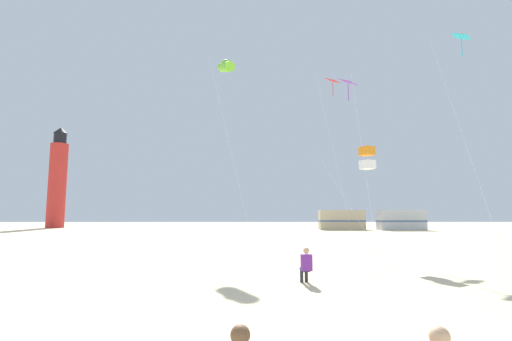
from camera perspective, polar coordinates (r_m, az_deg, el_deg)
The scene contains 9 objects.
kite_flyer_standing at distance 12.54m, azimuth 7.67°, elevation -14.10°, with size 0.37×0.53×1.16m.
kite_diamond_scarlet at distance 28.57m, azimuth 11.74°, elevation 12.32°, with size 2.34×2.03×12.29m.
kite_tube_lime at distance 27.23m, azimuth -4.62°, elevation 15.66°, with size 2.98×3.27×13.30m.
kite_box_orange at distance 19.60m, azimuth 16.71°, elevation 1.85°, with size 2.82×2.82×5.64m.
kite_diamond_cyan at distance 25.49m, azimuth 29.02°, elevation 16.38°, with size 2.66×2.66×12.72m.
kite_diamond_violet at distance 24.07m, azimuth 14.14°, elevation 12.08°, with size 1.96×1.96×10.57m.
lighthouse_distant at distance 70.02m, azimuth -28.20°, elevation -1.33°, with size 2.80×2.80×16.80m.
rv_van_tan at distance 55.29m, azimuth 13.01°, elevation -7.42°, with size 6.53×2.59×2.80m.
rv_van_silver at distance 56.50m, azimuth 21.39°, elevation -7.12°, with size 6.52×2.57×2.80m.
Camera 1 is at (-0.38, -5.93, 2.24)m, focal length 26.03 mm.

